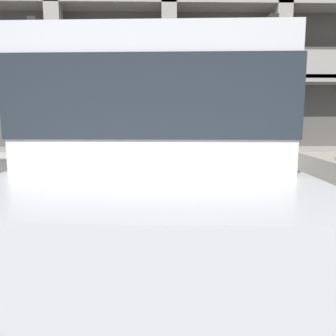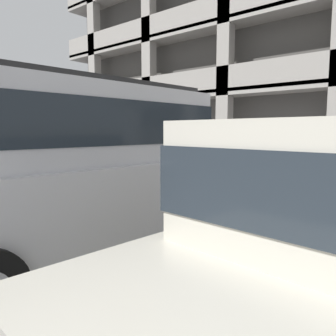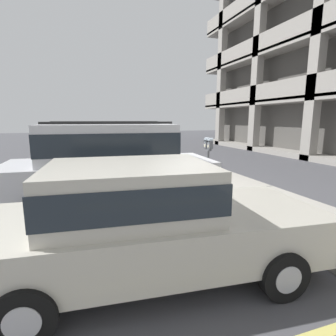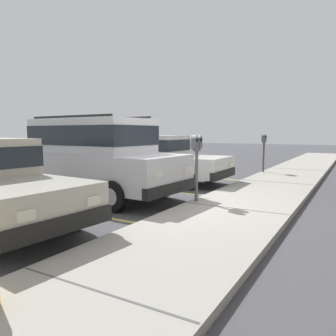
{
  "view_description": "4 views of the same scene",
  "coord_description": "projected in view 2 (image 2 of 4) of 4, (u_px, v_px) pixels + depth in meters",
  "views": [
    {
      "loc": [
        0.08,
        -5.63,
        1.44
      ],
      "look_at": [
        0.17,
        -0.84,
        0.75
      ],
      "focal_mm": 35.0,
      "sensor_mm": 36.0,
      "label": 1
    },
    {
      "loc": [
        3.39,
        -4.66,
        1.49
      ],
      "look_at": [
        0.08,
        -0.77,
        0.9
      ],
      "focal_mm": 35.0,
      "sensor_mm": 36.0,
      "label": 2
    },
    {
      "loc": [
        6.23,
        -2.98,
        2.08
      ],
      "look_at": [
        0.07,
        -0.93,
        0.87
      ],
      "focal_mm": 28.0,
      "sensor_mm": 36.0,
      "label": 3
    },
    {
      "loc": [
        6.26,
        3.4,
        1.65
      ],
      "look_at": [
        -0.4,
        -0.46,
        0.8
      ],
      "focal_mm": 35.0,
      "sensor_mm": 36.0,
      "label": 4
    }
  ],
  "objects": [
    {
      "name": "parking_meter_far",
      "position": [
        31.0,
        140.0,
        10.07
      ],
      "size": [
        0.35,
        0.12,
        1.46
      ],
      "color": "#47474C",
      "rests_on": "sidewalk"
    },
    {
      "name": "parking_meter_near",
      "position": [
        193.0,
        145.0,
        6.17
      ],
      "size": [
        0.35,
        0.12,
        1.47
      ],
      "color": "#595B60",
      "rests_on": "sidewalk"
    },
    {
      "name": "sidewalk",
      "position": [
        229.0,
        199.0,
        6.85
      ],
      "size": [
        40.0,
        2.2,
        0.12
      ],
      "color": "#ADA89E",
      "rests_on": "ground_plane"
    },
    {
      "name": "ground_plane",
      "position": [
        192.0,
        217.0,
        5.88
      ],
      "size": [
        80.0,
        80.0,
        0.1
      ],
      "color": "#4C4C51"
    },
    {
      "name": "parking_stall_lines",
      "position": [
        227.0,
        258.0,
        3.83
      ],
      "size": [
        12.34,
        4.8,
        0.01
      ],
      "color": "#DBD16B",
      "rests_on": "ground_plane"
    },
    {
      "name": "silver_suv",
      "position": [
        83.0,
        164.0,
        3.92
      ],
      "size": [
        2.2,
        4.87,
        2.03
      ],
      "rotation": [
        0.0,
        0.0,
        -0.05
      ],
      "color": "silver",
      "rests_on": "ground_plane"
    }
  ]
}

